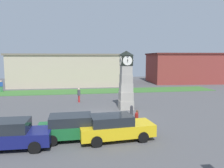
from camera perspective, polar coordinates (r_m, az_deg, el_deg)
ground_plane at (r=19.15m, az=-1.09°, el=-7.88°), size 71.98×71.98×0.00m
clock_tower at (r=20.67m, az=3.69°, el=0.45°), size 1.39×1.31×5.53m
bollard_near_tower at (r=15.99m, az=6.43°, el=-9.06°), size 0.26×0.26×1.00m
bollard_mid_row at (r=17.30m, az=6.58°, el=-8.09°), size 0.21×0.21×0.84m
bollard_far_row at (r=18.78m, az=5.13°, el=-6.84°), size 0.25×0.25×0.86m
car_navy_sedan at (r=13.21m, az=-24.57°, el=-11.85°), size 3.94×1.89×1.56m
car_near_tower at (r=13.53m, az=-9.62°, el=-10.96°), size 4.61×1.98×1.49m
car_by_building at (r=13.24m, az=0.83°, el=-11.21°), size 4.54×2.14×1.52m
bench at (r=29.86m, az=4.26°, el=-1.50°), size 0.66×1.64×0.90m
pedestrian_near_bench at (r=24.23m, az=-8.64°, el=-2.67°), size 0.32×0.44×1.56m
pedestrian_crossing_lot at (r=34.76m, az=-26.97°, el=-0.35°), size 0.46×0.43×1.65m
warehouse_blue_far at (r=40.26m, az=-11.68°, el=3.76°), size 18.93×10.32×5.51m
storefront_low_left at (r=45.59m, az=17.98°, el=4.06°), size 13.85×10.10×5.73m
grass_verge_far at (r=31.93m, az=-11.19°, el=-1.98°), size 43.19×4.69×0.04m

